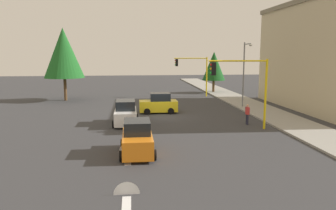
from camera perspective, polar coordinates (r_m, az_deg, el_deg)
ground_plane at (r=30.67m, az=-1.15°, el=-2.00°), size 120.00×120.00×0.00m
sidewalk_kerb at (r=37.84m, az=14.18°, el=-0.08°), size 80.00×4.00×0.15m
lane_arrow_near at (r=19.36m, az=-6.97°, el=-8.56°), size 2.40×1.10×1.10m
lane_arrow_mid at (r=13.75m, az=-7.22°, el=-16.04°), size 2.40×1.10×1.10m
traffic_signal_far_left at (r=44.82m, az=4.44°, el=6.32°), size 0.36×4.59×5.36m
traffic_signal_near_left at (r=25.49m, az=12.89°, el=4.30°), size 0.36×4.59×5.42m
street_lamp_curbside at (r=35.68m, az=13.25°, el=6.33°), size 2.15×0.28×7.00m
tree_roadside_far at (r=49.55m, az=7.98°, el=6.73°), size 3.38×3.38×6.13m
tree_opposite_side at (r=42.80m, az=-17.71°, el=8.62°), size 4.89×4.89×8.97m
car_orange at (r=19.20m, az=-5.36°, el=-5.91°), size 3.88×2.01×1.98m
car_white at (r=27.39m, az=-7.37°, el=-1.47°), size 4.07×2.09×1.98m
car_yellow at (r=32.47m, az=-1.63°, el=0.21°), size 2.11×3.72×1.98m
pedestrian_crossing at (r=27.83m, az=13.64°, el=-1.47°), size 0.40×0.24×1.70m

